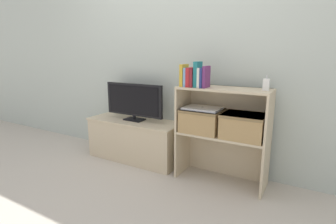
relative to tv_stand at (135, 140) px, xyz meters
The scene contains 18 objects.
ground_plane 0.55m from the tv_stand, 23.33° to the right, with size 16.00×16.00×0.00m, color #BCB2A3.
wall_back 1.09m from the tv_stand, 26.94° to the left, with size 10.00×0.05×2.40m.
tv_stand is the anchor object (origin of this frame).
tv 0.46m from the tv_stand, 90.00° to the right, with size 0.73×0.14×0.41m.
bookshelf_lower_tier 1.04m from the tv_stand, ahead, with size 0.83×0.34×0.47m.
bookshelf_upper_tier 1.16m from the tv_stand, ahead, with size 0.83×0.34×0.43m.
book_mustard 1.02m from the tv_stand, ahead, with size 0.03×0.13×0.20m.
book_skyblue 1.04m from the tv_stand, ahead, with size 0.02×0.13×0.17m.
book_crimson 1.06m from the tv_stand, ahead, with size 0.03×0.14×0.18m.
book_maroon 1.08m from the tv_stand, ahead, with size 0.03×0.15×0.17m.
book_teal 1.13m from the tv_stand, ahead, with size 0.04×0.12×0.23m.
book_ivory 1.14m from the tv_stand, ahead, with size 0.02×0.14×0.18m.
book_navy 1.16m from the tv_stand, ahead, with size 0.02×0.15×0.18m.
book_plum 1.18m from the tv_stand, ahead, with size 0.02×0.14×0.19m.
baby_monitor 1.57m from the tv_stand, ahead, with size 0.05×0.04×0.13m.
storage_basket_left 0.91m from the tv_stand, ahead, with size 0.37×0.31×0.22m.
storage_basket_right 1.29m from the tv_stand, ahead, with size 0.37×0.31×0.22m.
laptop 0.96m from the tv_stand, ahead, with size 0.34×0.24×0.02m.
Camera 1 is at (1.31, -2.10, 1.20)m, focal length 28.00 mm.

